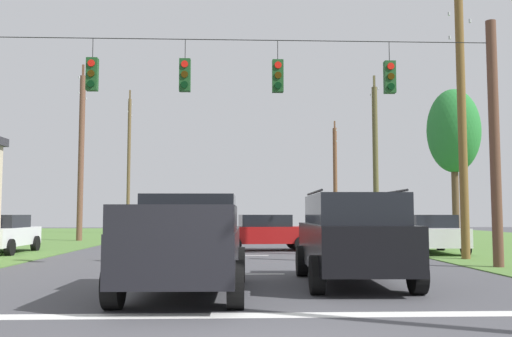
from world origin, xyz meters
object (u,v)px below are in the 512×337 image
(distant_car_crossing_white, at_px, (0,234))
(utility_pole_near_left, at_px, (335,178))
(distant_car_oncoming, at_px, (429,233))
(utility_pole_far_right, at_px, (376,161))
(utility_pole_distant_right, at_px, (129,161))
(overhead_signal_span, at_px, (239,128))
(distant_car_far_parked, at_px, (265,232))
(pickup_truck, at_px, (187,244))
(utility_pole_far_left, at_px, (81,154))
(tree_roadside_right, at_px, (454,132))
(utility_pole_mid_right, at_px, (462,117))
(suv_black, at_px, (352,236))

(distant_car_crossing_white, relative_size, utility_pole_near_left, 0.47)
(distant_car_oncoming, relative_size, utility_pole_far_right, 0.45)
(utility_pole_near_left, xyz_separation_m, utility_pole_distant_right, (-16.61, -0.54, 1.25))
(overhead_signal_span, bearing_deg, distant_car_far_parked, 81.69)
(utility_pole_near_left, bearing_deg, overhead_signal_span, -105.34)
(utility_pole_near_left, bearing_deg, utility_pole_distant_right, -178.14)
(utility_pole_far_right, relative_size, utility_pole_near_left, 1.07)
(pickup_truck, distance_m, utility_pole_near_left, 35.81)
(distant_car_crossing_white, xyz_separation_m, utility_pole_far_right, (17.49, 10.28, 3.90))
(utility_pole_far_left, distance_m, utility_pole_distant_right, 12.15)
(utility_pole_far_right, bearing_deg, tree_roadside_right, -75.34)
(distant_car_oncoming, xyz_separation_m, utility_pole_mid_right, (0.16, -3.12, 4.11))
(distant_car_oncoming, distance_m, utility_pole_distant_right, 28.48)
(utility_pole_near_left, height_order, utility_pole_far_left, utility_pole_far_left)
(pickup_truck, height_order, suv_black, suv_black)
(pickup_truck, distance_m, utility_pole_distant_right, 35.02)
(suv_black, xyz_separation_m, utility_pole_near_left, (5.64, 33.21, 3.43))
(utility_pole_near_left, height_order, utility_pole_distant_right, utility_pole_distant_right)
(utility_pole_mid_right, height_order, tree_roadside_right, utility_pole_mid_right)
(suv_black, bearing_deg, utility_pole_far_left, 119.22)
(overhead_signal_span, distance_m, utility_pole_mid_right, 8.35)
(distant_car_oncoming, bearing_deg, utility_pole_far_left, 146.89)
(pickup_truck, height_order, utility_pole_near_left, utility_pole_near_left)
(distant_car_oncoming, bearing_deg, distant_car_far_parked, 162.89)
(overhead_signal_span, distance_m, utility_pole_near_left, 30.67)
(utility_pole_far_right, distance_m, utility_pole_distant_right, 20.75)
(utility_pole_near_left, bearing_deg, distant_car_crossing_white, -127.00)
(utility_pole_far_right, xyz_separation_m, utility_pole_far_left, (-17.22, 0.16, 0.36))
(distant_car_far_parked, relative_size, utility_pole_far_right, 0.45)
(distant_car_oncoming, relative_size, utility_pole_distant_right, 0.38)
(utility_pole_far_right, xyz_separation_m, utility_pole_near_left, (-0.09, 12.82, -0.19))
(suv_black, height_order, utility_pole_near_left, utility_pole_near_left)
(suv_black, bearing_deg, overhead_signal_span, 124.23)
(utility_pole_far_left, bearing_deg, utility_pole_mid_right, -39.75)
(suv_black, height_order, utility_pole_far_left, utility_pole_far_left)
(utility_pole_mid_right, distance_m, utility_pole_near_left, 26.62)
(tree_roadside_right, bearing_deg, suv_black, -119.92)
(distant_car_crossing_white, bearing_deg, overhead_signal_span, -34.90)
(tree_roadside_right, bearing_deg, overhead_signal_span, -136.46)
(overhead_signal_span, xyz_separation_m, distant_car_far_parked, (1.18, 8.05, -3.24))
(overhead_signal_span, relative_size, utility_pole_distant_right, 1.33)
(utility_pole_distant_right, distance_m, tree_roadside_right, 26.90)
(distant_car_far_parked, relative_size, utility_pole_far_left, 0.43)
(utility_pole_far_right, bearing_deg, utility_pole_near_left, 90.40)
(distant_car_oncoming, xyz_separation_m, tree_roadside_right, (2.48, 3.51, 4.57))
(distant_car_crossing_white, distance_m, utility_pole_far_right, 20.66)
(utility_pole_distant_right, bearing_deg, tree_roadside_right, -46.32)
(distant_car_far_parked, relative_size, utility_pole_mid_right, 0.45)
(utility_pole_far_left, xyz_separation_m, utility_pole_distant_right, (0.52, 12.12, 0.70))
(utility_pole_far_right, distance_m, utility_pole_near_left, 12.82)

